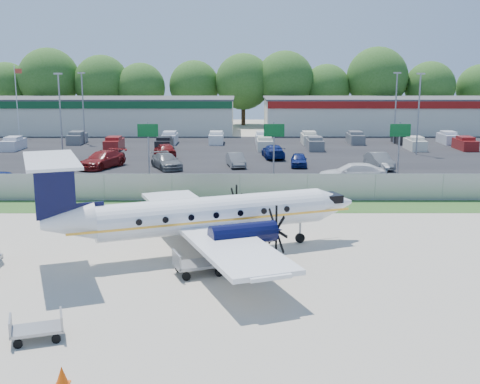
{
  "coord_description": "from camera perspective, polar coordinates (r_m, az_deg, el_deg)",
  "views": [
    {
      "loc": [
        -0.06,
        -29.42,
        9.64
      ],
      "look_at": [
        0.0,
        6.0,
        2.3
      ],
      "focal_mm": 45.0,
      "sensor_mm": 36.0,
      "label": 1
    }
  ],
  "objects": [
    {
      "name": "cone_port_wing",
      "position": [
        20.2,
        -16.53,
        -16.38
      ],
      "size": [
        0.43,
        0.43,
        0.62
      ],
      "color": "#E44A07",
      "rests_on": "ground"
    },
    {
      "name": "access_road",
      "position": [
        49.37,
        -0.03,
        0.46
      ],
      "size": [
        170.0,
        8.0,
        0.02
      ],
      "primitive_type": "cube",
      "color": "black",
      "rests_on": "ground"
    },
    {
      "name": "parked_car_g",
      "position": [
        65.46,
        3.16,
        3.22
      ],
      "size": [
        2.53,
        5.29,
        1.49
      ],
      "primitive_type": "imported",
      "rotation": [
        0.0,
        0.0,
        3.23
      ],
      "color": "navy",
      "rests_on": "ground"
    },
    {
      "name": "perimeter_fence",
      "position": [
        44.27,
        -0.02,
        0.46
      ],
      "size": [
        120.0,
        0.06,
        1.99
      ],
      "color": "gray",
      "rests_on": "ground"
    },
    {
      "name": "parked_car_f",
      "position": [
        66.4,
        -7.13,
        3.27
      ],
      "size": [
        3.25,
        5.09,
        1.61
      ],
      "primitive_type": "imported",
      "rotation": [
        0.0,
        0.0,
        3.45
      ],
      "color": "maroon",
      "rests_on": "ground"
    },
    {
      "name": "parked_car_c",
      "position": [
        59.68,
        -0.41,
        2.41
      ],
      "size": [
        2.14,
        4.35,
        1.37
      ],
      "primitive_type": "imported",
      "rotation": [
        0.0,
        0.0,
        0.17
      ],
      "color": "#595B5E",
      "rests_on": "ground"
    },
    {
      "name": "building_west",
      "position": [
        94.75,
        -14.85,
        7.07
      ],
      "size": [
        46.4,
        12.4,
        5.24
      ],
      "color": "silver",
      "rests_on": "ground"
    },
    {
      "name": "sign_mid",
      "position": [
        52.76,
        3.24,
        5.13
      ],
      "size": [
        1.8,
        0.26,
        5.0
      ],
      "color": "gray",
      "rests_on": "ground"
    },
    {
      "name": "parked_car_b",
      "position": [
        58.96,
        -6.98,
        2.21
      ],
      "size": [
        3.95,
        5.5,
        1.48
      ],
      "primitive_type": "imported",
      "rotation": [
        0.0,
        0.0,
        0.42
      ],
      "color": "#595B5E",
      "rests_on": "ground"
    },
    {
      "name": "light_pole_ne",
      "position": [
        70.48,
        16.59,
        7.64
      ],
      "size": [
        0.9,
        0.35,
        9.09
      ],
      "color": "gray",
      "rests_on": "ground"
    },
    {
      "name": "light_pole_nw",
      "position": [
        70.45,
        -16.69,
        7.63
      ],
      "size": [
        0.9,
        0.35,
        9.09
      ],
      "color": "gray",
      "rests_on": "ground"
    },
    {
      "name": "far_parking_rows",
      "position": [
        75.04,
        -0.05,
        4.32
      ],
      "size": [
        56.0,
        10.0,
        1.6
      ],
      "primitive_type": null,
      "color": "gray",
      "rests_on": "ground"
    },
    {
      "name": "light_pole_sw",
      "position": [
        80.07,
        -14.67,
        8.17
      ],
      "size": [
        0.9,
        0.35,
        9.09
      ],
      "color": "gray",
      "rests_on": "ground"
    },
    {
      "name": "parked_car_e",
      "position": [
        60.01,
        13.01,
        2.16
      ],
      "size": [
        2.23,
        4.92,
        1.57
      ],
      "primitive_type": "imported",
      "rotation": [
        0.0,
        0.0,
        0.12
      ],
      "color": "#595B5E",
      "rests_on": "ground"
    },
    {
      "name": "baggage_cart_near",
      "position": [
        23.34,
        -18.72,
        -12.14
      ],
      "size": [
        2.09,
        1.62,
        0.96
      ],
      "color": "gray",
      "rests_on": "ground"
    },
    {
      "name": "ground",
      "position": [
        30.96,
        0.02,
        -6.43
      ],
      "size": [
        170.0,
        170.0,
        0.0
      ],
      "primitive_type": "plane",
      "color": "#B8AE9B",
      "rests_on": "ground"
    },
    {
      "name": "parked_car_d",
      "position": [
        60.11,
        5.59,
        2.42
      ],
      "size": [
        1.88,
        4.02,
        1.33
      ],
      "primitive_type": "imported",
      "rotation": [
        0.0,
        0.0,
        -0.08
      ],
      "color": "navy",
      "rests_on": "ground"
    },
    {
      "name": "baggage_cart_far",
      "position": [
        28.74,
        -3.93,
        -6.74
      ],
      "size": [
        2.62,
        2.08,
        1.2
      ],
      "color": "gray",
      "rests_on": "ground"
    },
    {
      "name": "aircraft",
      "position": [
        31.5,
        -3.22,
        -2.15
      ],
      "size": [
        17.72,
        17.25,
        5.46
      ],
      "color": "white",
      "rests_on": "ground"
    },
    {
      "name": "road_car_mid",
      "position": [
        51.94,
        10.57,
        0.81
      ],
      "size": [
        6.11,
        2.9,
        1.72
      ],
      "primitive_type": "imported",
      "rotation": [
        0.0,
        0.0,
        -1.66
      ],
      "color": "silver",
      "rests_on": "ground"
    },
    {
      "name": "road_car_west",
      "position": [
        52.22,
        -21.45,
        0.25
      ],
      "size": [
        4.69,
        2.58,
        1.51
      ],
      "primitive_type": "imported",
      "rotation": [
        0.0,
        0.0,
        1.38
      ],
      "color": "navy",
      "rests_on": "ground"
    },
    {
      "name": "sign_right",
      "position": [
        54.52,
        14.91,
        4.96
      ],
      "size": [
        1.8,
        0.26,
        5.0
      ],
      "color": "gray",
      "rests_on": "ground"
    },
    {
      "name": "parked_car_a",
      "position": [
        60.47,
        -12.88,
        2.23
      ],
      "size": [
        4.41,
        6.18,
        1.66
      ],
      "primitive_type": "imported",
      "rotation": [
        0.0,
        0.0,
        -0.41
      ],
      "color": "maroon",
      "rests_on": "ground"
    },
    {
      "name": "building_east",
      "position": [
        95.3,
        15.89,
        7.04
      ],
      "size": [
        44.4,
        12.4,
        5.24
      ],
      "color": "silver",
      "rests_on": "ground"
    },
    {
      "name": "flagpole_east",
      "position": [
        89.98,
        -20.39,
        8.44
      ],
      "size": [
        1.06,
        0.12,
        10.0
      ],
      "color": "white",
      "rests_on": "ground"
    },
    {
      "name": "light_pole_se",
      "position": [
        80.1,
        14.56,
        8.18
      ],
      "size": [
        0.9,
        0.35,
        9.09
      ],
      "color": "gray",
      "rests_on": "ground"
    },
    {
      "name": "parking_lot",
      "position": [
        70.09,
        -0.05,
        3.81
      ],
      "size": [
        170.0,
        32.0,
        0.02
      ],
      "primitive_type": "cube",
      "color": "black",
      "rests_on": "ground"
    },
    {
      "name": "sign_left",
      "position": [
        53.27,
        -8.7,
        5.07
      ],
      "size": [
        1.8,
        0.26,
        5.0
      ],
      "color": "gray",
      "rests_on": "ground"
    },
    {
      "name": "cone_starboard_wing",
      "position": [
        42.23,
        -9.45,
        -1.25
      ],
      "size": [
        0.43,
        0.43,
        0.61
      ],
      "color": "#E44A07",
      "rests_on": "ground"
    },
    {
      "name": "tree_line",
      "position": [
        103.87,
        -0.06,
        6.38
      ],
      "size": [
        112.0,
        6.0,
        14.0
      ],
      "primitive_type": null,
      "color": "#295619",
      "rests_on": "ground"
    },
    {
      "name": "grass_verge",
      "position": [
        42.53,
        -0.01,
        -1.38
      ],
      "size": [
        170.0,
        4.0,
        0.02
      ],
      "primitive_type": "cube",
      "color": "#2D561E",
      "rests_on": "ground"
    }
  ]
}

